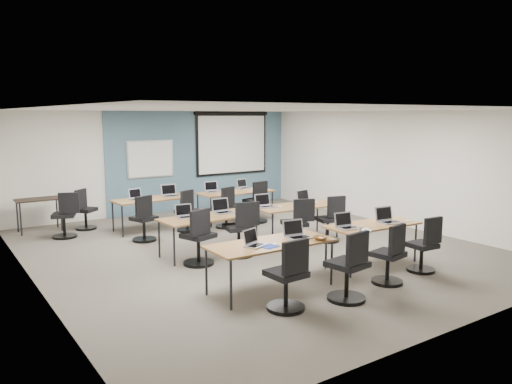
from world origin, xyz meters
TOP-DOWN VIEW (x-y plane):
  - floor at (0.00, 0.00)m, footprint 8.00×9.00m
  - ceiling at (0.00, 0.00)m, footprint 8.00×9.00m
  - wall_back at (0.00, 4.50)m, footprint 8.00×0.04m
  - wall_front at (0.00, -4.50)m, footprint 8.00×0.04m
  - wall_left at (-4.00, 0.00)m, footprint 0.04×9.00m
  - wall_right at (4.00, 0.00)m, footprint 0.04×9.00m
  - blue_accent_panel at (1.25, 4.47)m, footprint 5.50×0.04m
  - whiteboard at (-0.30, 4.43)m, footprint 1.28×0.03m
  - projector_screen at (2.20, 4.41)m, footprint 2.40×0.10m
  - training_table_front_left at (-1.11, -2.09)m, footprint 1.93×0.80m
  - training_table_front_right at (1.08, -2.06)m, footprint 1.71×0.71m
  - training_table_mid_left at (-0.95, 0.12)m, footprint 1.84×0.77m
  - training_table_mid_right at (1.12, 0.07)m, footprint 1.83×0.76m
  - training_table_back_left at (-1.00, 2.63)m, footprint 1.80×0.75m
  - training_table_back_right at (1.08, 2.43)m, footprint 1.88×0.78m
  - laptop_0 at (-1.43, -2.11)m, footprint 0.31×0.26m
  - mouse_0 at (-1.15, -2.25)m, footprint 0.09×0.12m
  - task_chair_0 at (-1.40, -2.88)m, footprint 0.52×0.52m
  - laptop_1 at (-0.61, -2.08)m, footprint 0.35×0.30m
  - mouse_1 at (-0.36, -2.35)m, footprint 0.07×0.10m
  - task_chair_1 at (-0.48, -3.09)m, footprint 0.55×0.55m
  - laptop_2 at (0.49, -2.04)m, footprint 0.34×0.29m
  - mouse_2 at (0.68, -2.30)m, footprint 0.08×0.10m
  - task_chair_2 at (0.55, -2.93)m, footprint 0.48×0.48m
  - laptop_3 at (1.40, -2.12)m, footprint 0.36×0.31m
  - mouse_3 at (1.75, -2.27)m, footprint 0.08×0.11m
  - task_chair_3 at (1.50, -2.84)m, footprint 0.47×0.47m
  - laptop_4 at (-1.35, 0.26)m, footprint 0.32×0.27m
  - mouse_4 at (-1.15, 0.18)m, footprint 0.07×0.10m
  - task_chair_4 at (-1.43, -0.39)m, footprint 0.55×0.54m
  - laptop_5 at (-0.55, 0.27)m, footprint 0.36×0.30m
  - mouse_5 at (-0.39, 0.16)m, footprint 0.07×0.10m
  - task_chair_5 at (-0.52, -0.32)m, footprint 0.56×0.56m
  - laptop_6 at (0.47, 0.31)m, footprint 0.35×0.29m
  - mouse_6 at (0.73, 0.15)m, footprint 0.08×0.10m
  - task_chair_6 at (0.68, -0.48)m, footprint 0.54×0.52m
  - laptop_7 at (1.48, 0.23)m, footprint 0.36×0.31m
  - mouse_7 at (1.66, 0.08)m, footprint 0.08×0.11m
  - task_chair_7 at (1.57, -0.45)m, footprint 0.49×0.48m
  - laptop_8 at (-1.37, 2.68)m, footprint 0.31×0.26m
  - mouse_8 at (-1.23, 2.47)m, footprint 0.07×0.10m
  - task_chair_8 at (-1.59, 1.72)m, footprint 0.51×0.50m
  - laptop_9 at (-0.56, 2.67)m, footprint 0.36×0.30m
  - mouse_9 at (-0.27, 2.49)m, footprint 0.09×0.11m
  - task_chair_9 at (-0.45, 2.03)m, footprint 0.50×0.47m
  - laptop_10 at (0.58, 2.69)m, footprint 0.33×0.28m
  - mouse_10 at (0.77, 2.44)m, footprint 0.06×0.09m
  - task_chair_10 at (0.46, 1.83)m, footprint 0.51×0.50m
  - laptop_11 at (1.52, 2.75)m, footprint 0.31×0.27m
  - mouse_11 at (1.60, 2.47)m, footprint 0.07×0.10m
  - task_chair_11 at (1.39, 1.94)m, footprint 0.55×0.55m
  - blue_mousepad at (-1.27, -2.28)m, footprint 0.28×0.24m
  - snack_bowl at (-0.40, -2.39)m, footprint 0.29×0.29m
  - snack_plate at (0.61, -2.35)m, footprint 0.21×0.21m
  - coffee_cup at (0.45, -2.37)m, footprint 0.09×0.09m
  - utility_table at (-3.20, 3.89)m, footprint 0.96×0.54m
  - spare_chair_a at (-2.31, 3.50)m, footprint 0.54×0.47m
  - spare_chair_b at (-2.86, 2.95)m, footprint 0.54×0.51m

SIDE VIEW (x-z plane):
  - floor at x=0.00m, z-range -0.01..0.01m
  - spare_chair_a at x=-2.31m, z-range -0.09..0.87m
  - task_chair_3 at x=1.50m, z-range -0.09..0.87m
  - task_chair_9 at x=-0.45m, z-range -0.09..0.87m
  - task_chair_2 at x=0.55m, z-range -0.09..0.88m
  - task_chair_7 at x=1.57m, z-range -0.09..0.88m
  - task_chair_8 at x=-1.59m, z-range -0.09..0.89m
  - task_chair_10 at x=0.46m, z-range -0.09..0.89m
  - spare_chair_b at x=-2.86m, z-range -0.09..0.90m
  - task_chair_6 at x=0.68m, z-range -0.09..0.91m
  - task_chair_0 at x=-1.40m, z-range -0.09..0.91m
  - task_chair_4 at x=-1.43m, z-range -0.09..0.93m
  - task_chair_1 at x=-0.48m, z-range -0.09..0.94m
  - task_chair_11 at x=1.39m, z-range -0.09..0.94m
  - task_chair_5 at x=-0.52m, z-range -0.09..0.95m
  - utility_table at x=-3.20m, z-range 0.29..1.04m
  - training_table_front_right at x=1.08m, z-range 0.32..1.05m
  - training_table_back_left at x=-1.00m, z-range 0.32..1.05m
  - training_table_mid_right at x=1.12m, z-range 0.32..1.05m
  - training_table_mid_left at x=-0.95m, z-range 0.32..1.05m
  - training_table_back_right at x=1.08m, z-range 0.32..1.05m
  - training_table_front_left at x=-1.11m, z-range 0.32..1.05m
  - blue_mousepad at x=-1.27m, z-range 0.73..0.74m
  - snack_plate at x=0.61m, z-range 0.73..0.74m
  - mouse_5 at x=-0.39m, z-range 0.73..0.76m
  - mouse_4 at x=-1.15m, z-range 0.73..0.76m
  - mouse_10 at x=0.77m, z-range 0.73..0.76m
  - mouse_6 at x=0.73m, z-range 0.73..0.76m
  - mouse_8 at x=-1.23m, z-range 0.73..0.76m
  - mouse_2 at x=0.68m, z-range 0.73..0.76m
  - mouse_1 at x=-0.36m, z-range 0.73..0.76m
  - mouse_7 at x=1.66m, z-range 0.73..0.76m
  - mouse_11 at x=1.60m, z-range 0.73..0.76m
  - mouse_3 at x=1.75m, z-range 0.73..0.76m
  - mouse_9 at x=-0.27m, z-range 0.72..0.76m
  - mouse_0 at x=-1.15m, z-range 0.72..0.76m
  - snack_bowl at x=-0.40m, z-range 0.73..0.78m
  - coffee_cup at x=0.45m, z-range 0.74..0.81m
  - laptop_0 at x=-1.43m, z-range 0.67..0.91m
  - laptop_8 at x=-1.37m, z-range 0.67..0.91m
  - laptop_11 at x=1.52m, z-range 0.67..0.91m
  - laptop_4 at x=-1.35m, z-range 0.67..0.91m
  - laptop_10 at x=0.58m, z-range 0.67..0.92m
  - laptop_2 at x=0.49m, z-range 0.67..0.92m
  - laptop_6 at x=0.47m, z-range 0.66..0.93m
  - laptop_1 at x=-0.61m, z-range 0.66..0.93m
  - laptop_9 at x=-0.56m, z-range 0.66..0.93m
  - laptop_5 at x=-0.55m, z-range 0.66..0.93m
  - laptop_3 at x=1.40m, z-range 0.66..0.93m
  - laptop_7 at x=1.48m, z-range 0.66..0.93m
  - wall_back at x=0.00m, z-range 0.00..2.70m
  - wall_front at x=0.00m, z-range 0.00..2.70m
  - wall_left at x=-4.00m, z-range 0.00..2.70m
  - wall_right at x=4.00m, z-range 0.00..2.70m
  - blue_accent_panel at x=1.25m, z-range 0.00..2.70m
  - whiteboard at x=-0.30m, z-range 0.96..1.94m
  - projector_screen at x=2.20m, z-range 0.98..2.80m
  - ceiling at x=0.00m, z-range 2.69..2.71m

